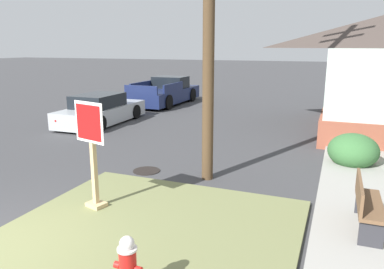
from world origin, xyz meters
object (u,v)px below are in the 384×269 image
Objects in this scene: fire_hydrant at (128,268)px; street_bench at (366,203)px; stop_sign at (93,157)px; pickup_truck_navy at (166,93)px; manhole_cover at (147,171)px; parked_sedan_silver at (101,111)px.

street_bench is (2.85, 2.95, 0.13)m from fire_hydrant.
pickup_truck_navy is (-4.75, 13.06, -0.49)m from stop_sign.
parked_sedan_silver is at bearing 134.82° from manhole_cover.
parked_sedan_silver is (-4.90, 7.18, -0.57)m from stop_sign.
fire_hydrant is 0.38× the size of stop_sign.
fire_hydrant is 1.15× the size of manhole_cover.
pickup_truck_navy reaches higher than street_bench.
fire_hydrant is 11.52m from parked_sedan_silver.
stop_sign is at bearing 134.08° from fire_hydrant.
manhole_cover is (-2.20, 4.52, -0.45)m from fire_hydrant.
fire_hydrant is 0.18× the size of parked_sedan_silver.
fire_hydrant is 0.57× the size of street_bench.
pickup_truck_navy is at bearing 113.18° from manhole_cover.
pickup_truck_navy reaches higher than parked_sedan_silver.
parked_sedan_silver is 3.20× the size of street_bench.
street_bench is (9.59, -12.17, -0.04)m from pickup_truck_navy.
manhole_cover is at bearing 115.97° from fire_hydrant.
pickup_truck_navy is (-6.74, 15.11, 0.16)m from fire_hydrant.
street_bench is at bearing -51.76° from pickup_truck_navy.
pickup_truck_navy is at bearing 128.24° from street_bench.
manhole_cover is 0.50× the size of street_bench.
fire_hydrant is at bearing -53.29° from parked_sedan_silver.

